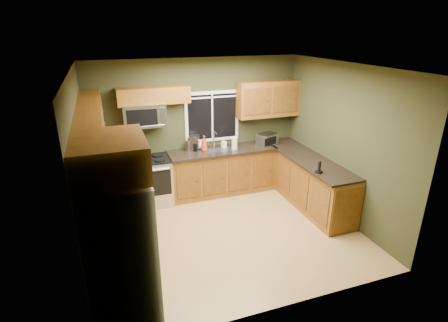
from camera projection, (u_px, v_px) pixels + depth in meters
floor at (228, 232)px, 5.88m from camera, size 4.20×4.20×0.00m
ceiling at (229, 67)px, 4.91m from camera, size 4.20×4.20×0.00m
back_wall at (198, 127)px, 6.98m from camera, size 4.20×0.00×4.20m
front_wall at (285, 211)px, 3.81m from camera, size 4.20×0.00×4.20m
left_wall at (84, 175)px, 4.75m from camera, size 0.00×3.60×3.60m
right_wall at (342, 143)px, 6.05m from camera, size 0.00×3.60×3.60m
window at (212, 116)px, 6.99m from camera, size 1.12×0.03×1.02m
base_cabinets_left at (113, 213)px, 5.59m from camera, size 0.60×2.65×0.90m
countertop_left at (111, 186)px, 5.42m from camera, size 0.65×2.65×0.04m
base_cabinets_back at (222, 172)px, 7.17m from camera, size 2.17×0.60×0.90m
countertop_back at (223, 150)px, 6.98m from camera, size 2.17×0.65×0.04m
base_cabinets_peninsula at (306, 181)px, 6.76m from camera, size 0.60×2.52×0.90m
countertop_peninsula at (307, 158)px, 6.58m from camera, size 0.65×2.50×0.04m
upper_cabinets_left at (91, 129)px, 5.03m from camera, size 0.33×2.65×0.72m
upper_cabinets_back_left at (154, 95)px, 6.31m from camera, size 1.30×0.33×0.30m
upper_cabinets_back_right at (268, 99)px, 7.10m from camera, size 1.30×0.33×0.72m
upper_cabinet_over_fridge at (109, 156)px, 3.47m from camera, size 0.72×0.90×0.38m
refrigerator at (121, 252)px, 3.88m from camera, size 0.74×0.90×1.80m
range at (151, 181)px, 6.69m from camera, size 0.76×0.69×0.94m
microwave at (144, 115)px, 6.35m from camera, size 0.76×0.41×0.42m
sink at (217, 149)px, 6.95m from camera, size 0.60×0.42×0.36m
toaster_oven at (267, 139)px, 7.21m from camera, size 0.47×0.42×0.24m
coffee_maker at (195, 143)px, 6.90m from camera, size 0.25×0.29×0.30m
kettle at (189, 144)px, 6.88m from camera, size 0.19×0.19×0.26m
paper_towel_roll at (235, 143)px, 6.95m from camera, size 0.13×0.13×0.28m
soap_bottle_a at (204, 143)px, 6.85m from camera, size 0.12×0.12×0.31m
soap_bottle_b at (224, 143)px, 7.06m from camera, size 0.10×0.10×0.19m
soap_bottle_c at (200, 144)px, 7.00m from camera, size 0.18×0.18×0.18m
cordless_phone at (319, 170)px, 5.84m from camera, size 0.12×0.12×0.20m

